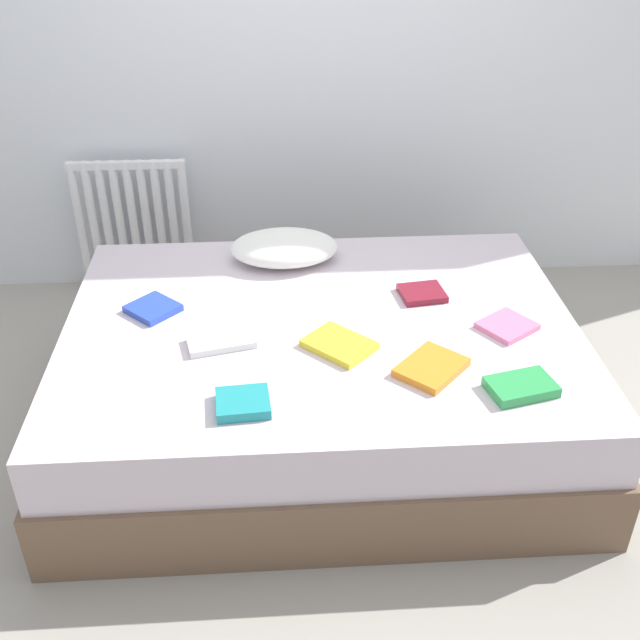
{
  "coord_description": "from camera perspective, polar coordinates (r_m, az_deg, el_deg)",
  "views": [
    {
      "loc": [
        -0.16,
        -2.44,
        2.04
      ],
      "look_at": [
        0.0,
        0.05,
        0.48
      ],
      "focal_mm": 42.36,
      "sensor_mm": 36.0,
      "label": 1
    }
  ],
  "objects": [
    {
      "name": "ground_plane",
      "position": [
        3.19,
        0.06,
        -7.81
      ],
      "size": [
        8.0,
        8.0,
        0.0
      ],
      "primitive_type": "plane",
      "color": "#9E998E"
    },
    {
      "name": "back_wall",
      "position": [
        3.85,
        -1.35,
        22.41
      ],
      "size": [
        6.0,
        0.1,
        2.8
      ],
      "primitive_type": "cube",
      "color": "silver",
      "rests_on": "ground"
    },
    {
      "name": "bed",
      "position": [
        3.04,
        0.06,
        -4.23
      ],
      "size": [
        2.0,
        1.5,
        0.5
      ],
      "color": "brown",
      "rests_on": "ground"
    },
    {
      "name": "radiator",
      "position": [
        4.05,
        -13.96,
        7.59
      ],
      "size": [
        0.59,
        0.04,
        0.6
      ],
      "color": "white",
      "rests_on": "ground"
    },
    {
      "name": "pillow",
      "position": [
        3.33,
        -2.72,
        5.49
      ],
      "size": [
        0.47,
        0.33,
        0.12
      ],
      "primitive_type": "ellipsoid",
      "color": "white",
      "rests_on": "bed"
    },
    {
      "name": "textbook_teal",
      "position": [
        2.47,
        -5.84,
        -6.27
      ],
      "size": [
        0.19,
        0.17,
        0.04
      ],
      "primitive_type": "cube",
      "rotation": [
        0.0,
        0.0,
        0.08
      ],
      "color": "teal",
      "rests_on": "bed"
    },
    {
      "name": "textbook_yellow",
      "position": [
        2.75,
        1.46,
        -1.87
      ],
      "size": [
        0.29,
        0.29,
        0.03
      ],
      "primitive_type": "cube",
      "rotation": [
        0.0,
        0.0,
        -0.77
      ],
      "color": "yellow",
      "rests_on": "bed"
    },
    {
      "name": "textbook_orange",
      "position": [
        2.65,
        8.42,
        -3.57
      ],
      "size": [
        0.29,
        0.29,
        0.03
      ],
      "primitive_type": "cube",
      "rotation": [
        0.0,
        0.0,
        0.82
      ],
      "color": "orange",
      "rests_on": "bed"
    },
    {
      "name": "textbook_blue",
      "position": [
        3.03,
        -12.51,
        0.86
      ],
      "size": [
        0.24,
        0.24,
        0.03
      ],
      "primitive_type": "cube",
      "rotation": [
        0.0,
        0.0,
        -0.77
      ],
      "color": "#2847B7",
      "rests_on": "bed"
    },
    {
      "name": "textbook_pink",
      "position": [
        2.94,
        13.95,
        -0.44
      ],
      "size": [
        0.25,
        0.25,
        0.02
      ],
      "primitive_type": "cube",
      "rotation": [
        0.0,
        0.0,
        0.6
      ],
      "color": "pink",
      "rests_on": "bed"
    },
    {
      "name": "textbook_white",
      "position": [
        2.78,
        -7.47,
        -1.61
      ],
      "size": [
        0.27,
        0.18,
        0.03
      ],
      "primitive_type": "cube",
      "rotation": [
        0.0,
        0.0,
        0.23
      ],
      "color": "white",
      "rests_on": "bed"
    },
    {
      "name": "textbook_green",
      "position": [
        2.62,
        14.95,
        -4.91
      ],
      "size": [
        0.25,
        0.19,
        0.04
      ],
      "primitive_type": "cube",
      "rotation": [
        0.0,
        0.0,
        0.24
      ],
      "color": "green",
      "rests_on": "bed"
    },
    {
      "name": "textbook_maroon",
      "position": [
        3.09,
        7.72,
        2.02
      ],
      "size": [
        0.19,
        0.18,
        0.03
      ],
      "primitive_type": "cube",
      "rotation": [
        0.0,
        0.0,
        0.14
      ],
      "color": "maroon",
      "rests_on": "bed"
    }
  ]
}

